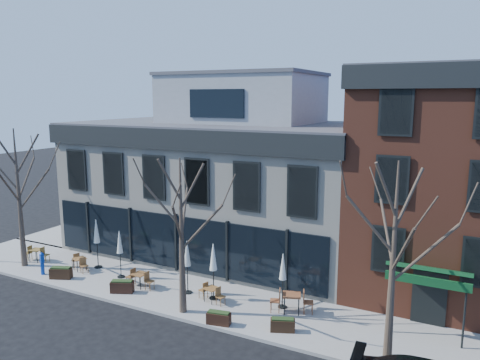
% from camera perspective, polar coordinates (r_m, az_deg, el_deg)
% --- Properties ---
extents(ground, '(120.00, 120.00, 0.00)m').
position_cam_1_polar(ground, '(26.80, -7.57, -11.37)').
color(ground, black).
rests_on(ground, ground).
extents(sidewalk_front, '(33.50, 4.70, 0.15)m').
position_cam_1_polar(sidewalk_front, '(23.47, -3.94, -14.32)').
color(sidewalk_front, gray).
rests_on(sidewalk_front, ground).
extents(sidewalk_side, '(4.50, 12.00, 0.15)m').
position_cam_1_polar(sidewalk_side, '(38.06, -16.40, -5.08)').
color(sidewalk_side, gray).
rests_on(sidewalk_side, ground).
extents(corner_building, '(18.39, 10.39, 11.10)m').
position_cam_1_polar(corner_building, '(29.64, -2.07, 0.29)').
color(corner_building, beige).
rests_on(corner_building, ground).
extents(red_brick_building, '(8.20, 11.78, 11.18)m').
position_cam_1_polar(red_brick_building, '(25.72, 23.78, -0.01)').
color(red_brick_building, brown).
rests_on(red_brick_building, ground).
extents(tree_corner, '(3.93, 3.98, 7.92)m').
position_cam_1_polar(tree_corner, '(29.16, -25.34, -1.80)').
color(tree_corner, '#382B21').
rests_on(tree_corner, sidewalk_front).
extents(tree_mid, '(3.50, 3.55, 7.04)m').
position_cam_1_polar(tree_mid, '(20.91, -7.13, -6.59)').
color(tree_mid, '#382B21').
rests_on(tree_mid, sidewalk_front).
extents(tree_right, '(3.72, 3.77, 7.48)m').
position_cam_1_polar(tree_right, '(17.61, 18.17, -9.48)').
color(tree_right, '#382B21').
rests_on(tree_right, sidewalk_front).
extents(call_box, '(0.26, 0.26, 1.29)m').
position_cam_1_polar(call_box, '(28.15, -22.98, -9.24)').
color(call_box, '#0B3398').
rests_on(call_box, sidewalk_front).
extents(cafe_set_0, '(1.71, 0.78, 0.88)m').
position_cam_1_polar(cafe_set_0, '(30.56, -23.58, -8.23)').
color(cafe_set_0, brown).
rests_on(cafe_set_0, sidewalk_front).
extents(cafe_set_1, '(1.65, 0.97, 0.85)m').
position_cam_1_polar(cafe_set_1, '(28.17, -18.95, -9.49)').
color(cafe_set_1, brown).
rests_on(cafe_set_1, sidewalk_front).
extents(cafe_set_2, '(1.73, 0.72, 0.90)m').
position_cam_1_polar(cafe_set_2, '(24.94, -12.10, -11.67)').
color(cafe_set_2, brown).
rests_on(cafe_set_2, sidewalk_front).
extents(cafe_set_3, '(1.62, 0.78, 0.83)m').
position_cam_1_polar(cafe_set_3, '(22.90, -3.46, -13.58)').
color(cafe_set_3, brown).
rests_on(cafe_set_3, sidewalk_front).
extents(cafe_set_5, '(2.04, 1.18, 1.05)m').
position_cam_1_polar(cafe_set_5, '(21.90, 6.31, -14.45)').
color(cafe_set_5, brown).
rests_on(cafe_set_5, sidewalk_front).
extents(umbrella_0, '(0.45, 0.45, 2.82)m').
position_cam_1_polar(umbrella_0, '(27.77, -17.09, -6.30)').
color(umbrella_0, black).
rests_on(umbrella_0, sidewalk_front).
extents(umbrella_1, '(0.42, 0.42, 2.59)m').
position_cam_1_polar(umbrella_1, '(26.02, -14.46, -7.64)').
color(umbrella_1, black).
rests_on(umbrella_1, sidewalk_front).
extents(umbrella_2, '(0.43, 0.43, 2.69)m').
position_cam_1_polar(umbrella_2, '(23.39, -6.47, -9.24)').
color(umbrella_2, black).
rests_on(umbrella_2, sidewalk_front).
extents(umbrella_3, '(0.44, 0.44, 2.76)m').
position_cam_1_polar(umbrella_3, '(22.63, -3.28, -9.73)').
color(umbrella_3, black).
rests_on(umbrella_3, sidewalk_front).
extents(umbrella_4, '(0.41, 0.41, 2.59)m').
position_cam_1_polar(umbrella_4, '(21.84, 5.24, -10.84)').
color(umbrella_4, black).
rests_on(umbrella_4, sidewalk_front).
extents(planter_0, '(1.22, 0.87, 0.63)m').
position_cam_1_polar(planter_0, '(27.33, -20.99, -10.51)').
color(planter_0, '#331E11').
rests_on(planter_0, sidewalk_front).
extents(planter_1, '(1.21, 0.88, 0.63)m').
position_cam_1_polar(planter_1, '(24.59, -14.18, -12.46)').
color(planter_1, black).
rests_on(planter_1, sidewalk_front).
extents(planter_2, '(1.08, 0.60, 0.57)m').
position_cam_1_polar(planter_2, '(20.90, -2.61, -16.44)').
color(planter_2, '#321B10').
rests_on(planter_2, sidewalk_front).
extents(planter_3, '(1.10, 0.76, 0.57)m').
position_cam_1_polar(planter_3, '(20.42, 5.22, -17.15)').
color(planter_3, '#311D10').
rests_on(planter_3, sidewalk_front).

